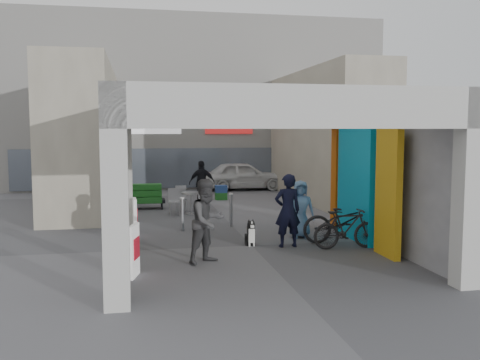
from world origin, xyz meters
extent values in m
plane|color=#59585D|center=(0.00, 0.00, 0.00)|extent=(90.00, 90.00, 0.00)
cube|color=#B8B8B3|center=(-3.00, -4.00, 1.75)|extent=(0.40, 0.40, 3.50)
cube|color=#B8B8B3|center=(-3.00, 2.00, 1.75)|extent=(0.40, 0.40, 3.50)
cube|color=#B8B8B3|center=(3.00, -4.00, 1.75)|extent=(0.40, 0.40, 3.50)
cube|color=#C7560B|center=(3.00, 2.00, 1.75)|extent=(0.40, 0.40, 3.50)
plane|color=beige|center=(-3.00, -1.00, 1.75)|extent=(0.00, 6.40, 6.40)
plane|color=#A5A5AA|center=(3.00, -1.00, 1.75)|extent=(0.00, 6.40, 6.40)
cube|color=#0C9DC5|center=(2.70, 0.20, 1.40)|extent=(0.15, 2.00, 2.80)
cube|color=gold|center=(2.70, -1.60, 1.40)|extent=(0.15, 1.00, 2.80)
plane|color=#AEAEAA|center=(0.00, -1.00, 3.50)|extent=(6.40, 6.40, 0.00)
cube|color=#B8B8B3|center=(0.00, 2.05, 3.15)|extent=(6.40, 0.30, 0.70)
cube|color=#B8B8B3|center=(0.00, -4.05, 3.15)|extent=(6.40, 0.30, 0.70)
cube|color=white|center=(0.00, 2.22, 3.10)|extent=(4.20, 0.05, 0.55)
cube|color=white|center=(0.00, 14.00, 4.00)|extent=(18.00, 4.00, 8.00)
cube|color=#515966|center=(0.00, 11.95, 1.00)|extent=(16.20, 0.06, 1.80)
cube|color=white|center=(-2.00, 11.96, 2.80)|extent=(2.60, 0.06, 0.50)
cube|color=red|center=(1.50, 11.96, 2.80)|extent=(2.20, 0.06, 0.50)
cube|color=#B3AB94|center=(-4.50, 7.50, 2.50)|extent=(2.00, 9.00, 5.00)
cube|color=#B3AB94|center=(4.50, 7.50, 2.50)|extent=(2.00, 9.00, 5.00)
cylinder|color=gray|center=(-1.47, 2.23, 0.45)|extent=(0.09, 0.09, 0.90)
cylinder|color=gray|center=(-0.05, 2.59, 0.47)|extent=(0.09, 0.09, 0.94)
cylinder|color=gray|center=(1.53, 2.53, 0.44)|extent=(0.09, 0.09, 0.88)
cube|color=white|center=(-2.75, -2.21, 0.50)|extent=(0.21, 0.55, 1.00)
cube|color=red|center=(-2.71, -2.21, 0.55)|extent=(0.13, 0.38, 0.40)
cube|color=white|center=(-2.75, 1.60, 0.50)|extent=(0.11, 0.55, 1.00)
cube|color=red|center=(-2.71, 1.60, 0.55)|extent=(0.06, 0.39, 0.40)
cylinder|color=#9E9EA3|center=(-0.94, 5.08, 0.34)|extent=(0.06, 0.06, 0.69)
cylinder|color=#9E9EA3|center=(-0.94, 5.08, 0.01)|extent=(0.42, 0.42, 0.02)
cylinder|color=#9E9EA3|center=(-0.94, 5.08, 0.69)|extent=(0.67, 0.67, 0.05)
cube|color=#9E9EA3|center=(-1.51, 4.89, 0.22)|extent=(0.36, 0.36, 0.43)
cube|color=#9E9EA3|center=(-1.51, 5.06, 0.64)|extent=(0.36, 0.05, 0.43)
cube|color=#9E9EA3|center=(-0.46, 5.56, 0.22)|extent=(0.36, 0.36, 0.43)
cube|color=#9E9EA3|center=(-0.46, 5.73, 0.64)|extent=(0.36, 0.05, 0.43)
cube|color=#9E9EA3|center=(-1.22, 5.65, 0.22)|extent=(0.36, 0.36, 0.43)
cube|color=#9E9EA3|center=(-1.22, 5.83, 0.64)|extent=(0.36, 0.05, 0.43)
cube|color=black|center=(-2.39, 6.46, 0.16)|extent=(1.29, 0.65, 0.32)
cube|color=#18561D|center=(-2.39, 6.30, 0.32)|extent=(1.08, 0.38, 0.19)
cube|color=#18561D|center=(-2.39, 6.46, 0.54)|extent=(1.08, 0.38, 0.19)
cube|color=#18561D|center=(-2.39, 6.62, 0.75)|extent=(1.08, 0.38, 0.19)
cube|color=#18561D|center=(0.55, 8.32, 0.14)|extent=(0.45, 0.35, 0.28)
cube|color=navy|center=(0.55, 8.32, 0.42)|extent=(0.45, 0.35, 0.28)
cube|color=black|center=(-0.02, 0.13, 0.12)|extent=(0.24, 0.32, 0.24)
cube|color=black|center=(-0.02, 0.00, 0.30)|extent=(0.19, 0.16, 0.36)
cube|color=white|center=(-0.02, -0.09, 0.26)|extent=(0.15, 0.03, 0.34)
cylinder|color=white|center=(-0.07, -0.07, 0.14)|extent=(0.04, 0.04, 0.28)
cylinder|color=white|center=(0.04, -0.07, 0.14)|extent=(0.04, 0.04, 0.28)
sphere|color=black|center=(-0.02, -0.02, 0.51)|extent=(0.19, 0.19, 0.19)
cube|color=white|center=(-0.02, -0.12, 0.49)|extent=(0.08, 0.12, 0.06)
cone|color=black|center=(-0.06, 0.02, 0.60)|extent=(0.07, 0.07, 0.08)
cone|color=black|center=(0.03, 0.02, 0.60)|extent=(0.07, 0.07, 0.08)
imported|color=black|center=(0.81, -0.28, 0.87)|extent=(0.65, 0.44, 1.74)
imported|color=#3F3F41|center=(-1.25, -1.41, 0.88)|extent=(1.08, 1.03, 1.76)
imported|color=#638EC0|center=(1.43, 0.71, 0.74)|extent=(0.76, 0.53, 1.48)
imported|color=black|center=(-0.35, 7.05, 0.81)|extent=(0.97, 0.43, 1.63)
imported|color=black|center=(2.30, -0.11, 0.54)|extent=(2.10, 0.83, 1.08)
imported|color=black|center=(2.11, -0.74, 0.48)|extent=(1.61, 0.49, 0.96)
imported|color=silver|center=(2.06, 11.50, 0.65)|extent=(3.83, 1.56, 1.30)
camera|label=1|loc=(-2.65, -12.32, 2.81)|focal=40.00mm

